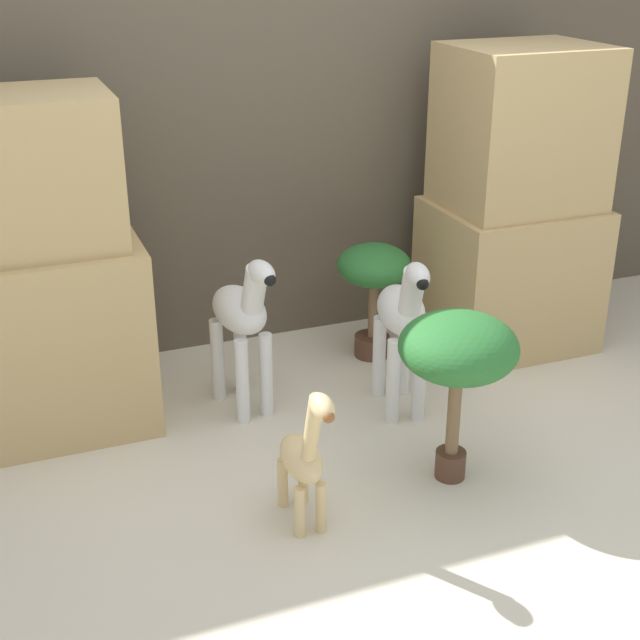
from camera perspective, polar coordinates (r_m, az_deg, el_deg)
The scene contains 9 objects.
ground_plane at distance 3.10m, azimuth 6.09°, elevation -12.40°, with size 14.00×14.00×0.00m, color beige.
wall_back at distance 4.07m, azimuth -3.81°, elevation 13.51°, with size 6.40×0.08×2.20m.
rock_pillar_left at distance 3.54m, azimuth -17.17°, elevation 2.41°, with size 0.71×0.60×1.30m.
rock_pillar_right at distance 4.17m, azimuth 12.32°, elevation 6.94°, with size 0.71×0.60×1.37m.
zebra_right at distance 3.53m, azimuth 5.30°, elevation -0.03°, with size 0.24×0.46×0.70m.
zebra_left at distance 3.54m, azimuth -4.97°, elevation 0.01°, with size 0.23×0.46×0.70m.
giraffe_figurine at distance 2.91m, azimuth -1.00°, elevation -8.72°, with size 0.13×0.40×0.57m.
potted_palm_front at distance 3.07m, azimuth 8.83°, elevation -2.04°, with size 0.41×0.41×0.64m.
potted_palm_back at distance 4.00m, azimuth 3.46°, elevation 2.88°, with size 0.33×0.33×0.54m.
Camera 1 is at (-1.20, -2.20, 1.83)m, focal length 50.00 mm.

